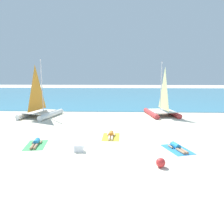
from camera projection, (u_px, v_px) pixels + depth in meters
The scene contains 12 objects.
ground_plane at pixel (114, 116), 21.50m from camera, with size 120.00×120.00×0.00m, color beige.
ocean_water at pixel (118, 95), 43.68m from camera, with size 120.00×40.00×0.05m, color teal.
sailboat_red at pixel (162, 108), 21.84m from camera, with size 3.18×4.41×5.29m.
sailboat_white at pixel (40, 108), 21.24m from camera, with size 3.46×4.66×5.49m.
towel_left at pixel (36, 145), 12.89m from camera, with size 1.10×1.90×0.01m, color #4CB266.
sunbather_left at pixel (36, 143), 12.93m from camera, with size 0.65×1.57×0.30m.
towel_middle at pixel (111, 137), 14.54m from camera, with size 1.10×1.90×0.01m, color yellow.
sunbather_middle at pixel (111, 135), 14.59m from camera, with size 0.54×1.56×0.30m.
towel_right at pixel (177, 149), 12.15m from camera, with size 1.10×1.90×0.01m, color #338CD8.
sunbather_right at pixel (177, 147), 12.19m from camera, with size 0.84×1.54×0.30m.
beach_ball at pixel (161, 163), 9.83m from camera, with size 0.42×0.42×0.42m, color red.
cooler_box at pixel (79, 148), 11.84m from camera, with size 0.50×0.36×0.36m, color white.
Camera 1 is at (0.73, -11.10, 4.12)m, focal length 35.48 mm.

